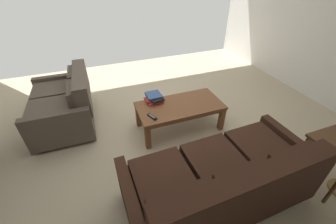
{
  "coord_description": "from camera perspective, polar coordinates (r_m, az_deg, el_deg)",
  "views": [
    {
      "loc": [
        0.83,
        2.45,
        2.1
      ],
      "look_at": [
        0.14,
        0.62,
        0.7
      ],
      "focal_mm": 22.72,
      "sensor_mm": 36.0,
      "label": 1
    }
  ],
  "objects": [
    {
      "name": "sofa_main",
      "position": [
        2.24,
        14.56,
        -17.59
      ],
      "size": [
        1.9,
        0.93,
        0.8
      ],
      "color": "black",
      "rests_on": "ground"
    },
    {
      "name": "book_stack",
      "position": [
        3.12,
        -3.79,
        3.86
      ],
      "size": [
        0.26,
        0.3,
        0.1
      ],
      "color": "#C63833",
      "rests_on": "coffee_table"
    },
    {
      "name": "wall_left",
      "position": [
        4.51,
        38.34,
        20.23
      ],
      "size": [
        0.12,
        5.4,
        2.88
      ],
      "primitive_type": "cube",
      "color": "white",
      "rests_on": "ground"
    },
    {
      "name": "ground_plane",
      "position": [
        3.33,
        -1.51,
        -3.59
      ],
      "size": [
        5.79,
        5.4,
        0.01
      ],
      "primitive_type": "cube",
      "color": "beige"
    },
    {
      "name": "coffee_table",
      "position": [
        3.09,
        3.18,
        0.98
      ],
      "size": [
        1.22,
        0.61,
        0.41
      ],
      "color": "brown",
      "rests_on": "ground"
    },
    {
      "name": "loveseat_near",
      "position": [
        3.54,
        -25.81,
        1.99
      ],
      "size": [
        0.87,
        1.27,
        0.81
      ],
      "color": "black",
      "rests_on": "ground"
    },
    {
      "name": "tv_remote",
      "position": [
        2.8,
        -4.29,
        -1.27
      ],
      "size": [
        0.1,
        0.16,
        0.02
      ],
      "color": "black",
      "rests_on": "coffee_table"
    }
  ]
}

